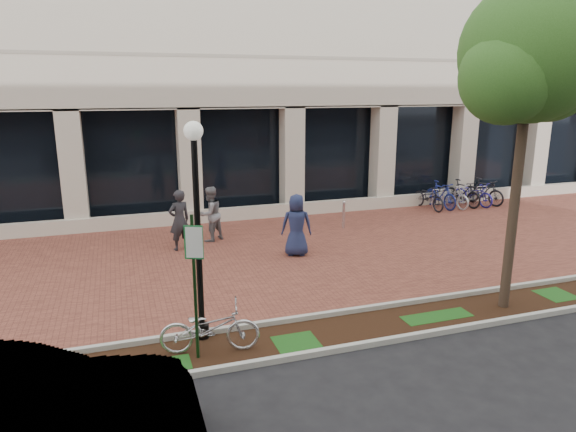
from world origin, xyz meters
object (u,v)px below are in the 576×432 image
object	(u,v)px
pedestrian_mid	(210,214)
pedestrian_right	(297,225)
lamppost	(197,221)
bike_rack_cluster	(457,194)
pedestrian_left	(179,220)
locked_bicycle	(210,328)
street_tree	(531,62)
parking_sign	(194,271)
bollard	(344,214)

from	to	relation	value
pedestrian_mid	pedestrian_right	xyz separation A→B (m)	(2.17, -2.32, 0.03)
lamppost	bike_rack_cluster	size ratio (longest dim) A/B	1.17
pedestrian_right	pedestrian_left	bearing A→B (deg)	-10.58
lamppost	locked_bicycle	xyz separation A→B (m)	(0.06, -0.61, -1.94)
street_tree	parking_sign	bearing A→B (deg)	-178.92
lamppost	bike_rack_cluster	bearing A→B (deg)	34.53
bollard	pedestrian_right	bearing A→B (deg)	-138.13
locked_bicycle	pedestrian_right	distance (m)	6.12
pedestrian_right	bollard	distance (m)	3.55
pedestrian_left	bike_rack_cluster	xyz separation A→B (m)	(11.83, 2.32, -0.41)
street_tree	pedestrian_right	xyz separation A→B (m)	(-3.33, 5.03, -4.48)
lamppost	pedestrian_mid	xyz separation A→B (m)	(1.39, 6.70, -1.53)
lamppost	pedestrian_mid	world-z (taller)	lamppost
parking_sign	locked_bicycle	bearing A→B (deg)	55.88
bollard	bike_rack_cluster	xyz separation A→B (m)	(5.97, 1.63, 0.02)
pedestrian_left	lamppost	bearing A→B (deg)	67.45
pedestrian_mid	locked_bicycle	bearing A→B (deg)	48.56
pedestrian_left	street_tree	bearing A→B (deg)	114.93
pedestrian_left	pedestrian_mid	world-z (taller)	pedestrian_left
street_tree	locked_bicycle	xyz separation A→B (m)	(-6.83, 0.04, -4.92)
street_tree	pedestrian_mid	size ratio (longest dim) A/B	3.91
parking_sign	bollard	bearing A→B (deg)	71.86
locked_bicycle	bollard	xyz separation A→B (m)	(6.13, 7.34, 0.02)
parking_sign	pedestrian_mid	bearing A→B (deg)	100.16
parking_sign	pedestrian_mid	size ratio (longest dim) A/B	1.53
parking_sign	pedestrian_left	xyz separation A→B (m)	(0.53, 6.82, -0.78)
parking_sign	pedestrian_right	size ratio (longest dim) A/B	1.48
pedestrian_right	bollard	xyz separation A→B (m)	(2.62, 2.35, -0.42)
pedestrian_left	bike_rack_cluster	bearing A→B (deg)	171.57
street_tree	locked_bicycle	bearing A→B (deg)	179.66
lamppost	pedestrian_right	world-z (taller)	lamppost
pedestrian_left	parking_sign	bearing A→B (deg)	66.06
bollard	street_tree	bearing A→B (deg)	-84.56
lamppost	locked_bicycle	world-z (taller)	lamppost
lamppost	locked_bicycle	size ratio (longest dim) A/B	2.29
parking_sign	locked_bicycle	world-z (taller)	parking_sign
street_tree	bike_rack_cluster	size ratio (longest dim) A/B	1.91
pedestrian_left	bollard	size ratio (longest dim) A/B	1.88
street_tree	pedestrian_right	size ratio (longest dim) A/B	3.78
pedestrian_right	bollard	world-z (taller)	pedestrian_right
pedestrian_right	pedestrian_mid	bearing A→B (deg)	-30.47
parking_sign	street_tree	world-z (taller)	street_tree
parking_sign	bollard	distance (m)	9.94
lamppost	bike_rack_cluster	world-z (taller)	lamppost
lamppost	bollard	xyz separation A→B (m)	(6.18, 6.73, -1.92)
pedestrian_mid	pedestrian_right	distance (m)	3.17
street_tree	pedestrian_right	bearing A→B (deg)	123.45
locked_bicycle	pedestrian_mid	size ratio (longest dim) A/B	1.04
lamppost	street_tree	world-z (taller)	street_tree
parking_sign	bike_rack_cluster	size ratio (longest dim) A/B	0.75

